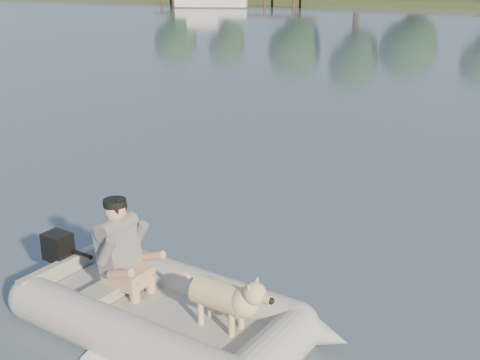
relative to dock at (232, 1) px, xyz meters
The scene contains 6 objects.
water 58.14m from the dock, 63.43° to the right, with size 160.00×160.00×0.00m, color slate.
dock is the anchor object (origin of this frame).
dinghy 58.30m from the dock, 63.19° to the right, with size 4.40×2.96×1.32m, color #A1A09C, non-canonical shape.
man 57.90m from the dock, 63.71° to the right, with size 0.69×0.59×1.03m, color slate, non-canonical shape.
dog 58.61m from the dock, 62.66° to the right, with size 0.89×0.32×0.59m, color tan, non-canonical shape.
outboard_motor 57.44m from the dock, 64.51° to the right, with size 0.39×0.28×0.75m, color black, non-canonical shape.
Camera 1 is at (3.30, -4.39, 3.42)m, focal length 45.00 mm.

